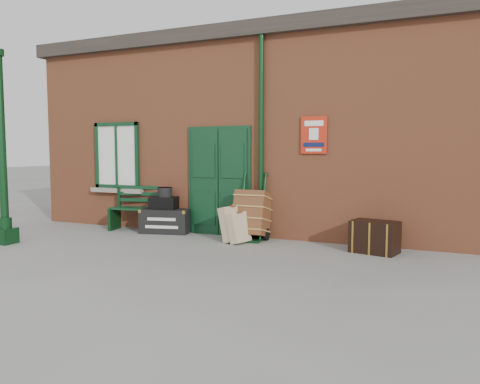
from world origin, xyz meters
The scene contains 11 objects.
ground centered at (0.00, 0.00, 0.00)m, with size 80.00×80.00×0.00m, color gray.
station_building centered at (0.00, 3.49, 2.16)m, with size 10.30×4.30×4.36m.
canopy_column centered at (-3.60, -1.00, 1.41)m, with size 0.34×0.34×3.61m.
bench centered at (-1.97, 1.33, 0.51)m, with size 1.70×0.78×1.01m.
houdini_trunk centered at (-1.47, 1.25, 0.26)m, with size 1.03×0.57×0.51m, color black.
strongbox centered at (-1.52, 1.25, 0.64)m, with size 0.57×0.41×0.26m, color black.
hatbox centered at (-1.49, 1.25, 0.87)m, with size 0.31×0.31×0.21m, color black.
suitcase_back centered at (0.26, 0.90, 0.35)m, with size 0.19×0.48×0.67m, color tan.
suitcase_front centered at (0.44, 0.80, 0.30)m, with size 0.17×0.43×0.58m, color tan.
porter_trolley centered at (0.53, 1.23, 0.50)m, with size 0.64×0.68×1.30m.
dark_trunk centered at (2.92, 0.99, 0.28)m, with size 0.76×0.50×0.55m, color black.
Camera 1 is at (3.98, -7.23, 1.75)m, focal length 35.00 mm.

